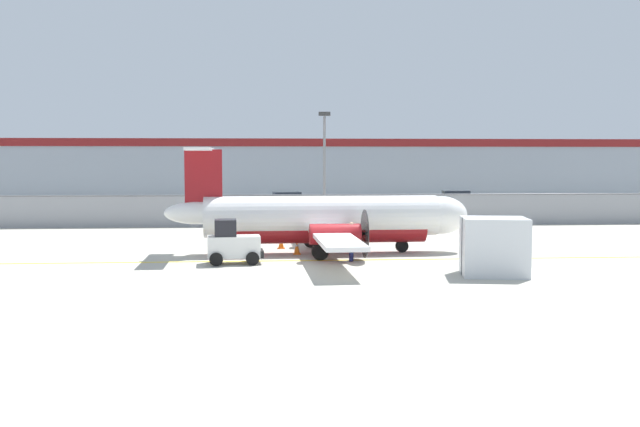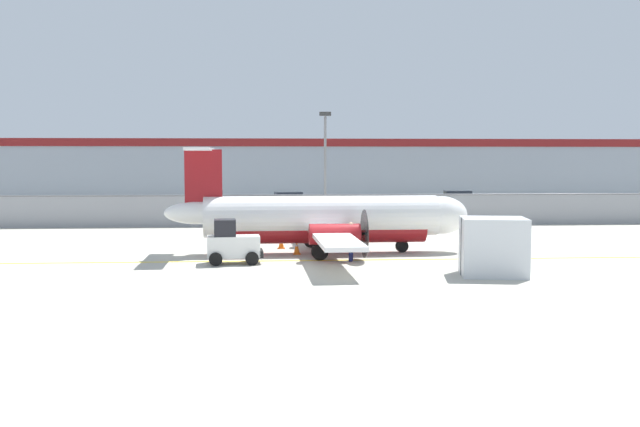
{
  "view_description": "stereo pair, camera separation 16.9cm",
  "coord_description": "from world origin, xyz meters",
  "px_view_note": "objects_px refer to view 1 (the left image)",
  "views": [
    {
      "loc": [
        -2.71,
        -28.7,
        4.41
      ],
      "look_at": [
        -0.15,
        5.32,
        1.8
      ],
      "focal_mm": 40.0,
      "sensor_mm": 36.0,
      "label": 1
    },
    {
      "loc": [
        -2.54,
        -28.71,
        4.41
      ],
      "look_at": [
        -0.15,
        5.32,
        1.8
      ],
      "focal_mm": 40.0,
      "sensor_mm": 36.0,
      "label": 2
    }
  ],
  "objects_px": {
    "ground_crew_worker": "(351,239)",
    "parked_car_4": "(457,200)",
    "parked_car_1": "(206,200)",
    "traffic_cone_near_right": "(281,242)",
    "parked_car_3": "(383,206)",
    "commuter_airplane": "(327,219)",
    "parked_car_2": "(288,202)",
    "traffic_cone_near_left": "(297,248)",
    "traffic_cone_far_left": "(489,262)",
    "apron_light_pole": "(324,161)",
    "parked_car_0": "(105,207)",
    "baggage_tug": "(233,244)",
    "cargo_container": "(494,247)"
  },
  "relations": [
    {
      "from": "traffic_cone_far_left",
      "to": "apron_light_pole",
      "type": "relative_size",
      "value": 0.09
    },
    {
      "from": "parked_car_1",
      "to": "parked_car_4",
      "type": "distance_m",
      "value": 21.78
    },
    {
      "from": "apron_light_pole",
      "to": "commuter_airplane",
      "type": "bearing_deg",
      "value": -93.99
    },
    {
      "from": "ground_crew_worker",
      "to": "commuter_airplane",
      "type": "bearing_deg",
      "value": 123.78
    },
    {
      "from": "ground_crew_worker",
      "to": "parked_car_4",
      "type": "relative_size",
      "value": 0.4
    },
    {
      "from": "parked_car_0",
      "to": "apron_light_pole",
      "type": "height_order",
      "value": "apron_light_pole"
    },
    {
      "from": "ground_crew_worker",
      "to": "traffic_cone_near_right",
      "type": "distance_m",
      "value": 5.49
    },
    {
      "from": "commuter_airplane",
      "to": "parked_car_4",
      "type": "relative_size",
      "value": 3.73
    },
    {
      "from": "cargo_container",
      "to": "parked_car_1",
      "type": "distance_m",
      "value": 38.6
    },
    {
      "from": "parked_car_1",
      "to": "parked_car_3",
      "type": "distance_m",
      "value": 16.85
    },
    {
      "from": "traffic_cone_near_left",
      "to": "parked_car_0",
      "type": "bearing_deg",
      "value": 123.13
    },
    {
      "from": "ground_crew_worker",
      "to": "apron_light_pole",
      "type": "xyz_separation_m",
      "value": [
        -0.12,
        12.94,
        3.35
      ]
    },
    {
      "from": "traffic_cone_near_left",
      "to": "parked_car_4",
      "type": "bearing_deg",
      "value": 61.46
    },
    {
      "from": "traffic_cone_near_right",
      "to": "apron_light_pole",
      "type": "bearing_deg",
      "value": 71.29
    },
    {
      "from": "ground_crew_worker",
      "to": "parked_car_0",
      "type": "height_order",
      "value": "same"
    },
    {
      "from": "traffic_cone_near_left",
      "to": "commuter_airplane",
      "type": "bearing_deg",
      "value": 9.77
    },
    {
      "from": "commuter_airplane",
      "to": "parked_car_3",
      "type": "bearing_deg",
      "value": 71.63
    },
    {
      "from": "parked_car_2",
      "to": "apron_light_pole",
      "type": "relative_size",
      "value": 0.6
    },
    {
      "from": "traffic_cone_far_left",
      "to": "commuter_airplane",
      "type": "bearing_deg",
      "value": 138.62
    },
    {
      "from": "parked_car_0",
      "to": "parked_car_2",
      "type": "distance_m",
      "value": 14.86
    },
    {
      "from": "ground_crew_worker",
      "to": "traffic_cone_near_right",
      "type": "bearing_deg",
      "value": 138.73
    },
    {
      "from": "traffic_cone_near_left",
      "to": "parked_car_0",
      "type": "height_order",
      "value": "parked_car_0"
    },
    {
      "from": "baggage_tug",
      "to": "parked_car_1",
      "type": "relative_size",
      "value": 0.56
    },
    {
      "from": "cargo_container",
      "to": "parked_car_2",
      "type": "bearing_deg",
      "value": 111.06
    },
    {
      "from": "parked_car_1",
      "to": "parked_car_4",
      "type": "height_order",
      "value": "same"
    },
    {
      "from": "ground_crew_worker",
      "to": "parked_car_4",
      "type": "distance_m",
      "value": 32.75
    },
    {
      "from": "traffic_cone_near_right",
      "to": "traffic_cone_near_left",
      "type": "bearing_deg",
      "value": -72.79
    },
    {
      "from": "commuter_airplane",
      "to": "parked_car_2",
      "type": "height_order",
      "value": "commuter_airplane"
    },
    {
      "from": "baggage_tug",
      "to": "traffic_cone_far_left",
      "type": "distance_m",
      "value": 10.58
    },
    {
      "from": "traffic_cone_near_left",
      "to": "parked_car_2",
      "type": "height_order",
      "value": "parked_car_2"
    },
    {
      "from": "commuter_airplane",
      "to": "traffic_cone_near_right",
      "type": "xyz_separation_m",
      "value": [
        -2.11,
        1.97,
        -1.29
      ]
    },
    {
      "from": "parked_car_3",
      "to": "parked_car_4",
      "type": "xyz_separation_m",
      "value": [
        7.75,
        7.69,
        0.0
      ]
    },
    {
      "from": "commuter_airplane",
      "to": "parked_car_2",
      "type": "relative_size",
      "value": 3.65
    },
    {
      "from": "baggage_tug",
      "to": "parked_car_0",
      "type": "distance_m",
      "value": 25.15
    },
    {
      "from": "traffic_cone_near_right",
      "to": "traffic_cone_far_left",
      "type": "xyz_separation_m",
      "value": [
        8.16,
        -7.3,
        0.0
      ]
    },
    {
      "from": "commuter_airplane",
      "to": "traffic_cone_far_left",
      "type": "xyz_separation_m",
      "value": [
        6.05,
        -5.33,
        -1.29
      ]
    },
    {
      "from": "commuter_airplane",
      "to": "baggage_tug",
      "type": "distance_m",
      "value": 5.26
    },
    {
      "from": "baggage_tug",
      "to": "parked_car_2",
      "type": "xyz_separation_m",
      "value": [
        3.24,
        28.99,
        0.04
      ]
    },
    {
      "from": "cargo_container",
      "to": "parked_car_4",
      "type": "xyz_separation_m",
      "value": [
        7.88,
        34.29,
        -0.21
      ]
    },
    {
      "from": "parked_car_3",
      "to": "ground_crew_worker",
      "type": "bearing_deg",
      "value": 82.16
    },
    {
      "from": "traffic_cone_far_left",
      "to": "parked_car_2",
      "type": "height_order",
      "value": "parked_car_2"
    },
    {
      "from": "ground_crew_worker",
      "to": "apron_light_pole",
      "type": "bearing_deg",
      "value": 106.59
    },
    {
      "from": "traffic_cone_far_left",
      "to": "parked_car_1",
      "type": "xyz_separation_m",
      "value": [
        -14.09,
        34.58,
        0.58
      ]
    },
    {
      "from": "ground_crew_worker",
      "to": "parked_car_2",
      "type": "height_order",
      "value": "same"
    },
    {
      "from": "cargo_container",
      "to": "traffic_cone_far_left",
      "type": "height_order",
      "value": "cargo_container"
    },
    {
      "from": "baggage_tug",
      "to": "parked_car_4",
      "type": "distance_m",
      "value": 35.38
    },
    {
      "from": "commuter_airplane",
      "to": "parked_car_4",
      "type": "distance_m",
      "value": 30.72
    },
    {
      "from": "ground_crew_worker",
      "to": "traffic_cone_near_right",
      "type": "height_order",
      "value": "ground_crew_worker"
    },
    {
      "from": "traffic_cone_far_left",
      "to": "traffic_cone_near_right",
      "type": "bearing_deg",
      "value": 138.17
    },
    {
      "from": "cargo_container",
      "to": "parked_car_1",
      "type": "bearing_deg",
      "value": 120.33
    }
  ]
}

